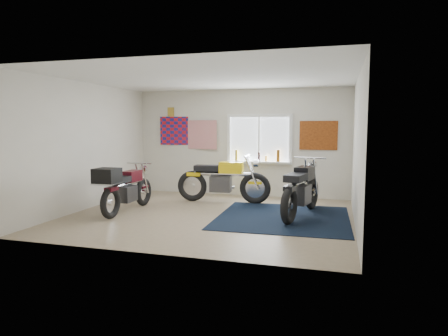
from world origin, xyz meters
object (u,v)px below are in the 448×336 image
(navy_rug, at_px, (283,217))
(maroon_tourer, at_px, (124,188))
(black_chrome_bike, at_px, (301,191))
(yellow_triumph, at_px, (223,181))

(navy_rug, xyz_separation_m, maroon_tourer, (-3.18, -0.49, 0.51))
(black_chrome_bike, bearing_deg, navy_rug, 139.90)
(black_chrome_bike, xyz_separation_m, maroon_tourer, (-3.50, -0.74, 0.02))
(yellow_triumph, xyz_separation_m, black_chrome_bike, (1.90, -0.95, 0.01))
(yellow_triumph, distance_m, maroon_tourer, 2.33)
(yellow_triumph, bearing_deg, maroon_tourer, -136.69)
(navy_rug, relative_size, black_chrome_bike, 1.18)
(navy_rug, height_order, yellow_triumph, yellow_triumph)
(yellow_triumph, height_order, black_chrome_bike, black_chrome_bike)
(black_chrome_bike, bearing_deg, maroon_tourer, 113.18)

